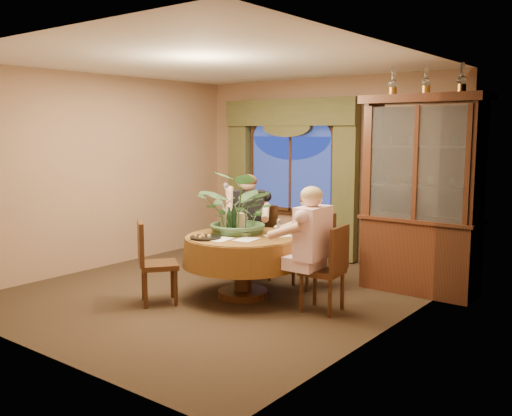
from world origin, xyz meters
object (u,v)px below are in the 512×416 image
Objects in this scene: chair_front_left at (159,263)px; chair_back_right at (312,250)px; person_pink at (313,250)px; person_scarf at (309,241)px; china_cabinet at (422,195)px; wine_bottle_1 at (228,220)px; oil_lamp_center at (426,80)px; wine_bottle_3 at (229,221)px; oil_lamp_right at (462,78)px; chair_back at (260,242)px; olive_bowl at (245,234)px; chair_right at (322,269)px; stoneware_vase at (241,223)px; centerpiece_plant at (242,180)px; wine_bottle_0 at (223,217)px; oil_lamp_left at (393,82)px; wine_bottle_2 at (234,218)px; dining_table at (243,266)px; person_back at (248,225)px.

chair_back_right is at bearing 95.47° from chair_front_left.
person_scarf is at bearing 33.84° from person_pink.
china_cabinet reaches higher than wine_bottle_1.
oil_lamp_center is 1.03× the size of wine_bottle_3.
oil_lamp_center is 0.35× the size of chair_back_right.
oil_lamp_right is 1.03× the size of wine_bottle_1.
olive_bowl is (0.46, -0.90, 0.30)m from chair_back.
chair_back_right is at bearing 32.94° from chair_right.
person_pink is at bearing -4.51° from stoneware_vase.
chair_back_right is 1.17m from wine_bottle_1.
chair_right is 0.78× the size of person_scarf.
oil_lamp_center is 2.83m from olive_bowl.
chair_back is 0.92m from stoneware_vase.
person_scarf is at bearing 94.48° from chair_front_left.
stoneware_vase is (-0.53, -0.70, 0.26)m from person_scarf.
wine_bottle_1 reaches higher than chair_back_right.
centerpiece_plant is (-0.55, -0.74, 0.92)m from chair_back_right.
person_pink is 4.25× the size of wine_bottle_0.
oil_lamp_left is 0.30× the size of centerpiece_plant.
oil_lamp_left is (-0.42, 0.00, 1.38)m from china_cabinet.
wine_bottle_2 is (-0.70, -0.65, 0.30)m from person_scarf.
centerpiece_plant reaches higher than wine_bottle_2.
olive_bowl is (-0.93, -0.04, 0.07)m from person_pink.
person_pink is at bearing -97.84° from oil_lamp_left.
person_pink reaches higher than dining_table.
centerpiece_plant is (-1.17, 0.02, 0.92)m from chair_right.
oil_lamp_center is 0.30× the size of centerpiece_plant.
china_cabinet is at bearing 38.75° from wine_bottle_1.
chair_right is at bearing 127.02° from chair_back.
chair_back is 1.65m from person_pink.
oil_lamp_right is at bearing 0.00° from china_cabinet.
person_scarf is 0.92m from olive_bowl.
wine_bottle_1 is (-1.85, -1.48, -1.68)m from oil_lamp_center.
chair_right is 0.94m from person_scarf.
oil_lamp_left is at bearing 47.42° from stoneware_vase.
oil_lamp_right is at bearing 36.57° from dining_table.
oil_lamp_right is at bearing 29.04° from wine_bottle_0.
centerpiece_plant is (-1.09, 0.11, 0.70)m from person_pink.
wine_bottle_1 reaches higher than dining_table.
chair_back is 1.00× the size of chair_front_left.
person_back reaches higher than wine_bottle_1.
oil_lamp_center is 0.24× the size of person_pink.
oil_lamp_center is at bearing 180.00° from oil_lamp_right.
oil_lamp_right is 3.17m from wine_bottle_3.
chair_back_right is 1.02m from person_back.
oil_lamp_center is 0.35× the size of chair_back.
dining_table is 0.52m from stoneware_vase.
stoneware_vase is (0.31, -0.78, 0.40)m from chair_back.
chair_front_left is at bearing -127.83° from oil_lamp_left.
wine_bottle_2 reaches higher than chair_back_right.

